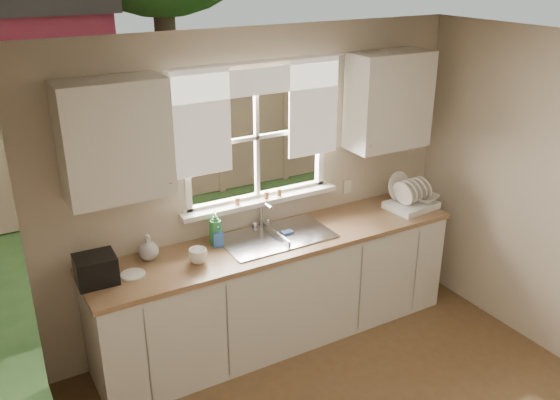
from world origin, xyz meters
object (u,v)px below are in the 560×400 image
soap_bottle_a (215,228)px  cup (198,256)px  black_appliance (96,269)px  dish_rack (411,199)px

soap_bottle_a → cup: 0.33m
soap_bottle_a → black_appliance: bearing=-152.1°
dish_rack → cup: size_ratio=3.22×
dish_rack → black_appliance: size_ratio=1.68×
soap_bottle_a → black_appliance: (-0.94, -0.12, -0.04)m
soap_bottle_a → dish_rack: bearing=13.9°
dish_rack → soap_bottle_a: bearing=173.5°
cup → dish_rack: bearing=-19.4°
dish_rack → black_appliance: 2.72m
dish_rack → cup: (-2.01, -0.01, -0.03)m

